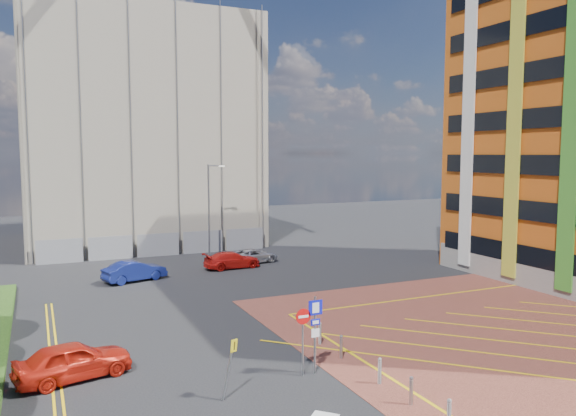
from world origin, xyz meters
TOP-DOWN VIEW (x-y plane):
  - ground at (0.00, 0.00)m, footprint 140.00×140.00m
  - forecourt at (14.00, 0.00)m, footprint 26.00×26.00m
  - lamp_back at (4.08, 28.00)m, footprint 1.53×0.16m
  - sign_cluster at (0.30, 0.98)m, footprint 1.17×0.12m
  - warning_sign at (-3.40, 0.11)m, footprint 0.68×0.40m
  - bollard_row at (2.30, -1.67)m, footprint 0.14×11.14m
  - construction_building at (0.00, 40.00)m, footprint 21.20×19.20m
  - construction_fence at (1.00, 30.00)m, footprint 21.60×0.06m
  - car_red_left at (-8.49, 4.42)m, footprint 4.76×2.76m
  - car_blue_back at (-3.47, 21.02)m, footprint 4.63×2.76m
  - car_red_back at (4.20, 22.45)m, footprint 4.57×2.10m
  - car_silver_back at (6.49, 23.80)m, footprint 4.47×2.69m

SIDE VIEW (x-z plane):
  - ground at x=0.00m, z-range 0.00..0.00m
  - forecourt at x=14.00m, z-range 0.00..0.02m
  - bollard_row at x=2.30m, z-range 0.02..0.92m
  - car_silver_back at x=6.49m, z-range 0.00..1.16m
  - car_red_back at x=4.20m, z-range 0.00..1.29m
  - car_blue_back at x=-3.47m, z-range 0.00..1.44m
  - car_red_left at x=-8.49m, z-range 0.00..1.52m
  - construction_fence at x=1.00m, z-range 0.00..2.00m
  - warning_sign at x=-3.40m, z-range 0.30..2.55m
  - sign_cluster at x=0.30m, z-range 0.35..3.55m
  - lamp_back at x=4.08m, z-range 0.36..8.36m
  - construction_building at x=0.00m, z-range 0.00..22.00m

